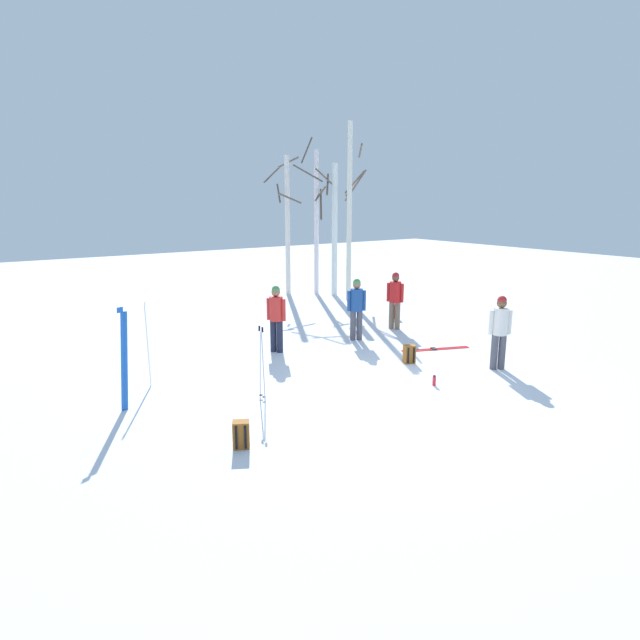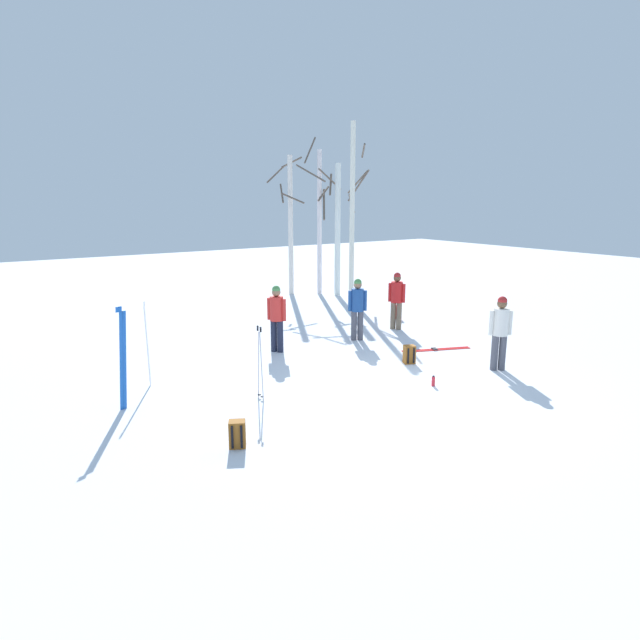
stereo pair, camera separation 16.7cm
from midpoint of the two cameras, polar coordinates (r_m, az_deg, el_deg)
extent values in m
plane|color=white|center=(11.30, 7.76, -7.21)|extent=(60.00, 60.00, 0.00)
cylinder|color=#4C4C56|center=(14.83, 3.95, -0.60)|extent=(0.16, 0.16, 0.82)
cylinder|color=#4C4C56|center=(14.87, 4.63, -0.58)|extent=(0.16, 0.16, 0.82)
cylinder|color=#1E478C|center=(14.70, 4.34, 2.14)|extent=(0.34, 0.34, 0.62)
sphere|color=#997051|center=(14.63, 4.36, 3.76)|extent=(0.22, 0.22, 0.22)
sphere|color=#4C8C4C|center=(14.62, 4.37, 3.99)|extent=(0.21, 0.21, 0.21)
cylinder|color=#1E478C|center=(14.66, 3.53, 2.05)|extent=(0.10, 0.10, 0.56)
cylinder|color=#1E478C|center=(14.75, 5.14, 2.08)|extent=(0.10, 0.10, 0.56)
cylinder|color=#1E2338|center=(13.76, -4.58, -1.68)|extent=(0.16, 0.16, 0.82)
cylinder|color=#1E2338|center=(13.68, -3.90, -1.76)|extent=(0.16, 0.16, 0.82)
cylinder|color=red|center=(13.56, -4.29, 1.23)|extent=(0.34, 0.34, 0.62)
sphere|color=#997051|center=(13.48, -4.32, 2.97)|extent=(0.22, 0.22, 0.22)
sphere|color=#4C8C4C|center=(13.47, -4.33, 3.23)|extent=(0.21, 0.21, 0.21)
cylinder|color=red|center=(13.65, -5.09, 1.21)|extent=(0.10, 0.10, 0.56)
cylinder|color=red|center=(13.47, -3.49, 1.08)|extent=(0.10, 0.10, 0.56)
cylinder|color=#72604C|center=(16.18, 8.68, 0.42)|extent=(0.16, 0.16, 0.82)
cylinder|color=#72604C|center=(16.23, 8.07, 0.48)|extent=(0.16, 0.16, 0.82)
cylinder|color=red|center=(16.07, 8.46, 2.96)|extent=(0.34, 0.34, 0.62)
sphere|color=brown|center=(16.00, 8.51, 4.44)|extent=(0.22, 0.22, 0.22)
sphere|color=#B22626|center=(16.00, 8.51, 4.65)|extent=(0.21, 0.21, 0.21)
cylinder|color=red|center=(16.02, 9.18, 2.83)|extent=(0.10, 0.10, 0.56)
cylinder|color=red|center=(16.13, 7.74, 2.95)|extent=(0.10, 0.10, 0.56)
cylinder|color=#4C4C56|center=(12.96, 19.16, -3.29)|extent=(0.16, 0.16, 0.82)
cylinder|color=#4C4C56|center=(12.90, 18.41, -3.31)|extent=(0.16, 0.16, 0.82)
cylinder|color=silver|center=(12.76, 19.02, -0.19)|extent=(0.34, 0.34, 0.62)
sphere|color=brown|center=(12.67, 19.16, 1.66)|extent=(0.22, 0.22, 0.22)
sphere|color=#B22626|center=(12.66, 19.18, 1.93)|extent=(0.21, 0.21, 0.21)
cylinder|color=silver|center=(12.84, 19.89, -0.27)|extent=(0.10, 0.10, 0.56)
cylinder|color=silver|center=(12.69, 18.13, -0.28)|extent=(0.10, 0.10, 0.56)
cube|color=white|center=(11.63, -17.46, -2.65)|extent=(0.09, 0.19, 1.73)
cube|color=white|center=(11.43, -17.76, 1.73)|extent=(0.04, 0.06, 0.10)
cube|color=white|center=(11.57, -17.49, -2.73)|extent=(0.09, 0.19, 1.73)
cube|color=white|center=(11.37, -17.79, 1.68)|extent=(0.04, 0.06, 0.10)
cube|color=blue|center=(10.52, -19.64, -4.07)|extent=(0.21, 0.08, 1.85)
cube|color=blue|center=(10.30, -20.05, 1.09)|extent=(0.07, 0.04, 0.10)
cube|color=blue|center=(10.49, -19.92, -4.14)|extent=(0.21, 0.08, 1.85)
cube|color=blue|center=(10.27, -20.33, 1.03)|extent=(0.07, 0.04, 0.10)
cube|color=red|center=(14.33, 12.49, -3.03)|extent=(1.76, 0.74, 0.02)
cube|color=#333338|center=(14.30, 12.31, -2.95)|extent=(0.13, 0.10, 0.03)
cube|color=red|center=(14.24, 12.66, -3.13)|extent=(1.76, 0.74, 0.02)
cube|color=#333338|center=(14.22, 12.48, -3.06)|extent=(0.13, 0.10, 0.03)
cylinder|color=#B2B2BC|center=(10.51, -6.09, -4.77)|extent=(0.02, 0.10, 1.37)
cylinder|color=black|center=(10.31, -6.19, -0.87)|extent=(0.04, 0.04, 0.10)
cylinder|color=black|center=(10.71, -6.01, -7.91)|extent=(0.07, 0.07, 0.01)
cylinder|color=#B2B2BC|center=(10.41, -5.77, -4.94)|extent=(0.02, 0.10, 1.37)
cylinder|color=black|center=(10.21, -5.87, -1.01)|extent=(0.04, 0.04, 0.10)
cylinder|color=black|center=(10.61, -5.70, -8.11)|extent=(0.07, 0.07, 0.01)
cube|color=red|center=(17.69, 8.33, 0.87)|extent=(0.33, 0.31, 0.44)
cube|color=red|center=(17.83, 8.26, 0.75)|extent=(0.20, 0.16, 0.20)
cube|color=black|center=(17.59, 8.61, 0.79)|extent=(0.04, 0.04, 0.37)
cube|color=black|center=(17.57, 8.15, 0.79)|extent=(0.04, 0.04, 0.37)
cube|color=#99591E|center=(8.73, -8.23, -11.90)|extent=(0.32, 0.30, 0.44)
cube|color=#99591E|center=(8.87, -8.18, -11.94)|extent=(0.20, 0.14, 0.20)
cube|color=black|center=(8.62, -7.78, -12.22)|extent=(0.04, 0.04, 0.37)
cube|color=black|center=(8.63, -8.75, -12.23)|extent=(0.04, 0.04, 0.37)
cube|color=#99591E|center=(12.96, 9.84, -3.62)|extent=(0.32, 0.28, 0.44)
cube|color=#99591E|center=(13.10, 9.62, -3.74)|extent=(0.20, 0.13, 0.20)
cube|color=black|center=(12.89, 10.32, -3.74)|extent=(0.04, 0.04, 0.37)
cube|color=black|center=(12.83, 9.73, -3.79)|extent=(0.04, 0.04, 0.37)
cylinder|color=red|center=(11.57, 12.36, -6.39)|extent=(0.07, 0.07, 0.20)
cylinder|color=black|center=(11.53, 12.39, -5.86)|extent=(0.05, 0.05, 0.02)
cylinder|color=silver|center=(21.75, -2.92, 9.91)|extent=(0.20, 0.20, 5.48)
cylinder|color=brown|center=(22.06, -4.52, 15.19)|extent=(1.18, 0.74, 0.72)
cylinder|color=brown|center=(21.67, -3.86, 13.29)|extent=(0.33, 0.69, 0.76)
cylinder|color=brown|center=(22.16, -2.81, 16.40)|extent=(0.68, 0.60, 0.45)
cylinder|color=brown|center=(21.27, -2.69, 12.81)|extent=(0.91, 0.37, 0.44)
cylinder|color=silver|center=(21.79, 0.17, 10.21)|extent=(0.18, 0.18, 5.69)
cylinder|color=brown|center=(22.04, -0.84, 17.62)|extent=(0.82, 0.47, 1.06)
cylinder|color=brown|center=(21.23, -0.76, 15.34)|extent=(0.62, 1.23, 0.70)
cylinder|color=brown|center=(21.35, 1.31, 14.73)|extent=(1.21, 0.27, 0.80)
cylinder|color=silver|center=(20.42, 3.67, 11.22)|extent=(0.19, 0.19, 6.56)
cylinder|color=brown|center=(20.52, 4.88, 17.50)|extent=(0.47, 0.71, 0.46)
cylinder|color=brown|center=(20.77, 4.25, 14.40)|extent=(0.41, 0.79, 0.83)
cylinder|color=brown|center=(20.79, 4.35, 14.05)|extent=(0.41, 0.88, 1.16)
cylinder|color=silver|center=(21.46, 2.11, 9.45)|extent=(0.23, 0.23, 5.16)
cylinder|color=brown|center=(21.32, 3.64, 12.21)|extent=(0.90, 0.85, 0.74)
cylinder|color=brown|center=(21.44, 1.37, 14.21)|extent=(0.46, 0.54, 0.84)
cylinder|color=brown|center=(21.60, 0.59, 13.29)|extent=(1.02, 0.80, 0.60)
cylinder|color=brown|center=(21.40, 0.65, 12.19)|extent=(0.69, 0.99, 1.20)
camera|label=1|loc=(0.08, -89.63, 0.09)|focal=30.11mm
camera|label=2|loc=(0.08, 90.37, -0.09)|focal=30.11mm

